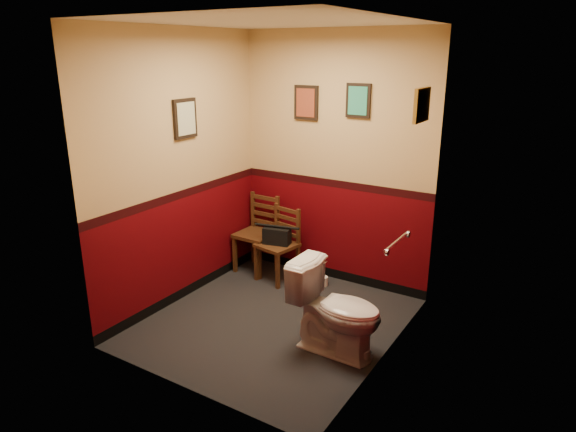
{
  "coord_description": "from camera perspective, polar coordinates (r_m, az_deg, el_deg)",
  "views": [
    {
      "loc": [
        2.41,
        -3.63,
        2.48
      ],
      "look_at": [
        0.0,
        0.25,
        1.0
      ],
      "focal_mm": 32.0,
      "sensor_mm": 36.0,
      "label": 1
    }
  ],
  "objects": [
    {
      "name": "chair_right",
      "position": [
        5.73,
        -0.98,
        -3.15
      ],
      "size": [
        0.45,
        0.45,
        0.83
      ],
      "rotation": [
        0.0,
        0.0,
        -0.18
      ],
      "color": "#422613",
      "rests_on": "floor"
    },
    {
      "name": "wall_front",
      "position": [
        3.61,
        -12.23,
        -0.74
      ],
      "size": [
        2.2,
        0.0,
        2.7
      ],
      "primitive_type": "cube",
      "rotation": [
        -1.57,
        0.0,
        0.0
      ],
      "color": "#4A0308",
      "rests_on": "ground"
    },
    {
      "name": "wall_right",
      "position": [
        4.03,
        11.51,
        1.26
      ],
      "size": [
        0.0,
        2.4,
        2.7
      ],
      "primitive_type": "cube",
      "rotation": [
        1.57,
        0.0,
        -1.57
      ],
      "color": "#4A0308",
      "rests_on": "ground"
    },
    {
      "name": "wall_back",
      "position": [
        5.52,
        5.24,
        6.05
      ],
      "size": [
        2.2,
        0.0,
        2.7
      ],
      "primitive_type": "cube",
      "rotation": [
        1.57,
        0.0,
        0.0
      ],
      "color": "#4A0308",
      "rests_on": "ground"
    },
    {
      "name": "floor",
      "position": [
        5.02,
        -1.54,
        -11.69
      ],
      "size": [
        2.2,
        2.4,
        0.0
      ],
      "primitive_type": "cube",
      "color": "black",
      "rests_on": "ground"
    },
    {
      "name": "ceiling",
      "position": [
        4.37,
        -1.85,
        20.82
      ],
      "size": [
        2.2,
        2.4,
        0.0
      ],
      "primitive_type": "cube",
      "rotation": [
        3.14,
        0.0,
        0.0
      ],
      "color": "silver",
      "rests_on": "ground"
    },
    {
      "name": "chair_left",
      "position": [
        5.98,
        -3.35,
        -1.95
      ],
      "size": [
        0.43,
        0.43,
        0.89
      ],
      "rotation": [
        0.0,
        0.0,
        -0.04
      ],
      "color": "#422613",
      "rests_on": "floor"
    },
    {
      "name": "toilet_brush",
      "position": [
        4.47,
        8.35,
        -14.97
      ],
      "size": [
        0.11,
        0.11,
        0.41
      ],
      "color": "silver",
      "rests_on": "floor"
    },
    {
      "name": "grab_bar",
      "position": [
        4.39,
        11.98,
        -2.89
      ],
      "size": [
        0.05,
        0.56,
        0.06
      ],
      "color": "silver",
      "rests_on": "wall_right"
    },
    {
      "name": "framed_print_left",
      "position": [
        5.15,
        -11.35,
        10.57
      ],
      "size": [
        0.04,
        0.3,
        0.38
      ],
      "color": "black",
      "rests_on": "wall_left"
    },
    {
      "name": "handbag",
      "position": [
        5.67,
        -1.24,
        -2.2
      ],
      "size": [
        0.32,
        0.21,
        0.22
      ],
      "rotation": [
        0.0,
        0.0,
        0.23
      ],
      "color": "black",
      "rests_on": "chair_right"
    },
    {
      "name": "tp_stack",
      "position": [
        5.73,
        3.31,
        -6.78
      ],
      "size": [
        0.24,
        0.12,
        0.21
      ],
      "color": "silver",
      "rests_on": "floor"
    },
    {
      "name": "toilet",
      "position": [
        4.41,
        5.43,
        -10.37
      ],
      "size": [
        0.81,
        0.46,
        0.79
      ],
      "primitive_type": "imported",
      "rotation": [
        0.0,
        0.0,
        1.56
      ],
      "color": "white",
      "rests_on": "floor"
    },
    {
      "name": "framed_print_back_b",
      "position": [
        5.3,
        7.81,
        12.58
      ],
      "size": [
        0.26,
        0.04,
        0.34
      ],
      "color": "black",
      "rests_on": "wall_back"
    },
    {
      "name": "wall_left",
      "position": [
        5.18,
        -11.93,
        4.94
      ],
      "size": [
        0.0,
        2.4,
        2.7
      ],
      "primitive_type": "cube",
      "rotation": [
        1.57,
        0.0,
        1.57
      ],
      "color": "#4A0308",
      "rests_on": "ground"
    },
    {
      "name": "framed_print_back_a",
      "position": [
        5.57,
        2.03,
        12.47
      ],
      "size": [
        0.28,
        0.04,
        0.36
      ],
      "color": "black",
      "rests_on": "wall_back"
    },
    {
      "name": "framed_print_right",
      "position": [
        4.46,
        14.62,
        11.84
      ],
      "size": [
        0.04,
        0.34,
        0.28
      ],
      "color": "olive",
      "rests_on": "wall_right"
    }
  ]
}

